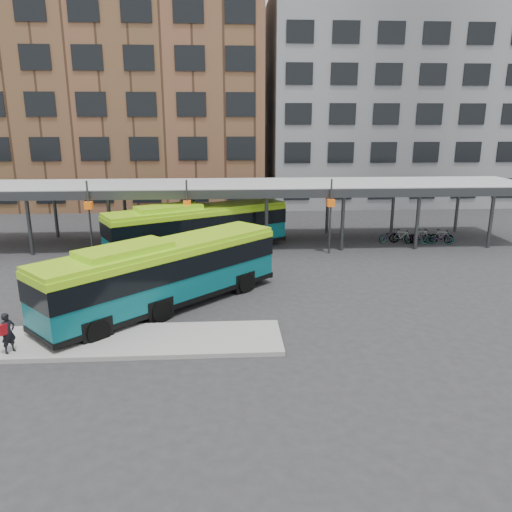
{
  "coord_description": "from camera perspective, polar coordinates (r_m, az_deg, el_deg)",
  "views": [
    {
      "loc": [
        -0.58,
        -21.08,
        8.47
      ],
      "look_at": [
        0.86,
        2.88,
        1.8
      ],
      "focal_mm": 35.0,
      "sensor_mm": 36.0,
      "label": 1
    }
  ],
  "objects": [
    {
      "name": "ground",
      "position": [
        22.73,
        -1.75,
        -6.36
      ],
      "size": [
        120.0,
        120.0,
        0.0
      ],
      "primitive_type": "plane",
      "color": "#28282B",
      "rests_on": "ground"
    },
    {
      "name": "boarding_island",
      "position": [
        20.53,
        -17.23,
        -9.31
      ],
      "size": [
        14.0,
        3.0,
        0.18
      ],
      "primitive_type": "cube",
      "color": "gray",
      "rests_on": "ground"
    },
    {
      "name": "canopy",
      "position": [
        34.26,
        -2.57,
        7.85
      ],
      "size": [
        40.0,
        6.53,
        4.8
      ],
      "color": "#999B9E",
      "rests_on": "ground"
    },
    {
      "name": "building_brick",
      "position": [
        53.97,
        -14.19,
        17.76
      ],
      "size": [
        26.0,
        14.0,
        22.0
      ],
      "primitive_type": "cube",
      "color": "brown",
      "rests_on": "ground"
    },
    {
      "name": "building_grey",
      "position": [
        55.63,
        14.51,
        16.63
      ],
      "size": [
        24.0,
        14.0,
        20.0
      ],
      "primitive_type": "cube",
      "color": "slate",
      "rests_on": "ground"
    },
    {
      "name": "bus_front",
      "position": [
        23.01,
        -10.48,
        -1.81
      ],
      "size": [
        10.44,
        10.05,
        3.3
      ],
      "rotation": [
        0.0,
        0.0,
        0.76
      ],
      "color": "#08555C",
      "rests_on": "ground"
    },
    {
      "name": "bus_rear",
      "position": [
        32.28,
        -6.66,
        3.32
      ],
      "size": [
        11.67,
        7.82,
        3.28
      ],
      "rotation": [
        0.0,
        0.0,
        0.49
      ],
      "color": "#08555C",
      "rests_on": "ground"
    },
    {
      "name": "pedestrian",
      "position": [
        20.37,
        -26.5,
        -7.85
      ],
      "size": [
        0.62,
        0.66,
        1.52
      ],
      "rotation": [
        0.0,
        0.0,
        0.96
      ],
      "color": "black",
      "rests_on": "boarding_island"
    },
    {
      "name": "bike_rack",
      "position": [
        36.52,
        17.96,
        2.12
      ],
      "size": [
        5.35,
        1.72,
        1.02
      ],
      "color": "slate",
      "rests_on": "ground"
    }
  ]
}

